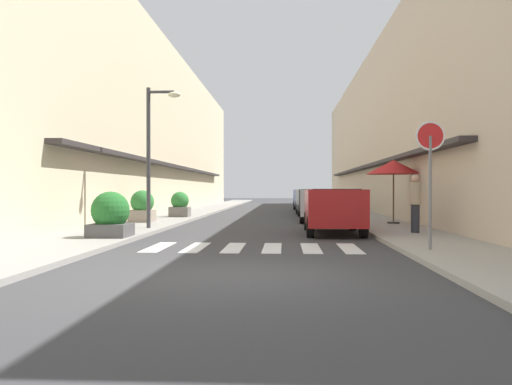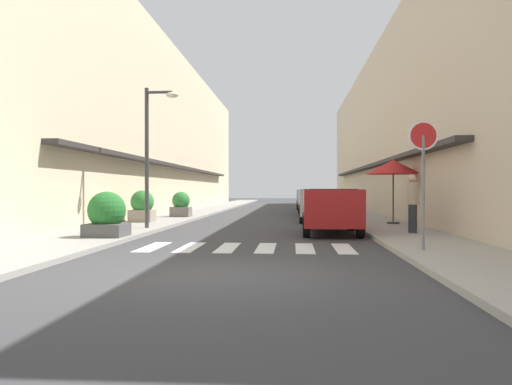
{
  "view_description": "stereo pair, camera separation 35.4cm",
  "coord_description": "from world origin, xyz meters",
  "px_view_note": "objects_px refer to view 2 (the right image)",
  "views": [
    {
      "loc": [
        0.78,
        -8.37,
        1.44
      ],
      "look_at": [
        -0.46,
        13.53,
        1.32
      ],
      "focal_mm": 35.46,
      "sensor_mm": 36.0,
      "label": 1
    },
    {
      "loc": [
        1.13,
        -8.35,
        1.44
      ],
      "look_at": [
        -0.46,
        13.53,
        1.32
      ],
      "focal_mm": 35.46,
      "sensor_mm": 36.0,
      "label": 2
    }
  ],
  "objects_px": {
    "cafe_umbrella": "(393,167)",
    "planter_far": "(181,205)",
    "parked_car_far": "(315,199)",
    "planter_corner": "(107,215)",
    "planter_midblock": "(142,206)",
    "parked_car_near": "(331,206)",
    "round_street_sign": "(423,151)",
    "street_lamp": "(153,141)",
    "parked_car_mid": "(320,201)",
    "parked_car_distant": "(311,197)",
    "pedestrian_walking_near": "(413,202)"
  },
  "relations": [
    {
      "from": "parked_car_far",
      "to": "parked_car_distant",
      "type": "bearing_deg",
      "value": 90.0
    },
    {
      "from": "parked_car_near",
      "to": "street_lamp",
      "type": "distance_m",
      "value": 6.5
    },
    {
      "from": "parked_car_near",
      "to": "planter_far",
      "type": "bearing_deg",
      "value": 130.41
    },
    {
      "from": "round_street_sign",
      "to": "street_lamp",
      "type": "bearing_deg",
      "value": 142.78
    },
    {
      "from": "parked_car_near",
      "to": "planter_far",
      "type": "relative_size",
      "value": 3.45
    },
    {
      "from": "round_street_sign",
      "to": "pedestrian_walking_near",
      "type": "height_order",
      "value": "round_street_sign"
    },
    {
      "from": "parked_car_near",
      "to": "street_lamp",
      "type": "xyz_separation_m",
      "value": [
        -6.08,
        0.62,
        2.2
      ]
    },
    {
      "from": "parked_car_near",
      "to": "pedestrian_walking_near",
      "type": "height_order",
      "value": "pedestrian_walking_near"
    },
    {
      "from": "parked_car_near",
      "to": "round_street_sign",
      "type": "distance_m",
      "value": 5.66
    },
    {
      "from": "planter_midblock",
      "to": "planter_far",
      "type": "height_order",
      "value": "planter_midblock"
    },
    {
      "from": "parked_car_distant",
      "to": "cafe_umbrella",
      "type": "bearing_deg",
      "value": -79.83
    },
    {
      "from": "parked_car_far",
      "to": "round_street_sign",
      "type": "height_order",
      "value": "round_street_sign"
    },
    {
      "from": "parked_car_mid",
      "to": "parked_car_distant",
      "type": "relative_size",
      "value": 0.92
    },
    {
      "from": "street_lamp",
      "to": "planter_far",
      "type": "distance_m",
      "value": 7.68
    },
    {
      "from": "street_lamp",
      "to": "planter_midblock",
      "type": "relative_size",
      "value": 3.73
    },
    {
      "from": "round_street_sign",
      "to": "cafe_umbrella",
      "type": "xyz_separation_m",
      "value": [
        1.05,
        8.7,
        0.02
      ]
    },
    {
      "from": "round_street_sign",
      "to": "planter_corner",
      "type": "relative_size",
      "value": 2.23
    },
    {
      "from": "parked_car_mid",
      "to": "parked_car_far",
      "type": "xyz_separation_m",
      "value": [
        -0.0,
        5.59,
        0.0
      ]
    },
    {
      "from": "planter_midblock",
      "to": "pedestrian_walking_near",
      "type": "relative_size",
      "value": 0.73
    },
    {
      "from": "parked_car_far",
      "to": "planter_corner",
      "type": "height_order",
      "value": "parked_car_far"
    },
    {
      "from": "planter_midblock",
      "to": "planter_far",
      "type": "bearing_deg",
      "value": 79.78
    },
    {
      "from": "parked_car_near",
      "to": "parked_car_mid",
      "type": "bearing_deg",
      "value": 90.0
    },
    {
      "from": "planter_far",
      "to": "pedestrian_walking_near",
      "type": "relative_size",
      "value": 0.68
    },
    {
      "from": "street_lamp",
      "to": "pedestrian_walking_near",
      "type": "height_order",
      "value": "street_lamp"
    },
    {
      "from": "parked_car_near",
      "to": "planter_midblock",
      "type": "distance_m",
      "value": 8.38
    },
    {
      "from": "parked_car_far",
      "to": "planter_far",
      "type": "distance_m",
      "value": 7.79
    },
    {
      "from": "parked_car_distant",
      "to": "planter_far",
      "type": "distance_m",
      "value": 12.47
    },
    {
      "from": "parked_car_mid",
      "to": "planter_midblock",
      "type": "xyz_separation_m",
      "value": [
        -7.43,
        -2.39,
        -0.17
      ]
    },
    {
      "from": "parked_car_mid",
      "to": "parked_car_distant",
      "type": "height_order",
      "value": "same"
    },
    {
      "from": "planter_corner",
      "to": "pedestrian_walking_near",
      "type": "height_order",
      "value": "pedestrian_walking_near"
    },
    {
      "from": "parked_car_near",
      "to": "cafe_umbrella",
      "type": "bearing_deg",
      "value": 52.28
    },
    {
      "from": "pedestrian_walking_near",
      "to": "parked_car_mid",
      "type": "bearing_deg",
      "value": 23.14
    },
    {
      "from": "planter_corner",
      "to": "street_lamp",
      "type": "bearing_deg",
      "value": 83.02
    },
    {
      "from": "parked_car_distant",
      "to": "planter_midblock",
      "type": "bearing_deg",
      "value": -117.09
    },
    {
      "from": "cafe_umbrella",
      "to": "planter_far",
      "type": "height_order",
      "value": "cafe_umbrella"
    },
    {
      "from": "parked_car_far",
      "to": "round_street_sign",
      "type": "bearing_deg",
      "value": -84.55
    },
    {
      "from": "parked_car_near",
      "to": "planter_midblock",
      "type": "xyz_separation_m",
      "value": [
        -7.43,
        3.86,
        -0.17
      ]
    },
    {
      "from": "planter_corner",
      "to": "planter_far",
      "type": "xyz_separation_m",
      "value": [
        -0.23,
        10.53,
        -0.02
      ]
    },
    {
      "from": "parked_car_distant",
      "to": "street_lamp",
      "type": "xyz_separation_m",
      "value": [
        -6.08,
        -17.77,
        2.2
      ]
    },
    {
      "from": "round_street_sign",
      "to": "parked_car_near",
      "type": "bearing_deg",
      "value": 107.27
    },
    {
      "from": "round_street_sign",
      "to": "cafe_umbrella",
      "type": "relative_size",
      "value": 1.14
    },
    {
      "from": "parked_car_near",
      "to": "cafe_umbrella",
      "type": "relative_size",
      "value": 1.7
    },
    {
      "from": "parked_car_near",
      "to": "planter_midblock",
      "type": "relative_size",
      "value": 3.25
    },
    {
      "from": "parked_car_near",
      "to": "planter_far",
      "type": "distance_m",
      "value": 10.35
    },
    {
      "from": "planter_midblock",
      "to": "parked_car_distant",
      "type": "bearing_deg",
      "value": 62.91
    },
    {
      "from": "parked_car_mid",
      "to": "parked_car_far",
      "type": "distance_m",
      "value": 5.59
    },
    {
      "from": "planter_corner",
      "to": "planter_midblock",
      "type": "relative_size",
      "value": 0.98
    },
    {
      "from": "planter_far",
      "to": "pedestrian_walking_near",
      "type": "height_order",
      "value": "pedestrian_walking_near"
    },
    {
      "from": "parked_car_near",
      "to": "round_street_sign",
      "type": "bearing_deg",
      "value": -72.73
    },
    {
      "from": "street_lamp",
      "to": "pedestrian_walking_near",
      "type": "xyz_separation_m",
      "value": [
        8.52,
        -1.42,
        -2.05
      ]
    }
  ]
}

